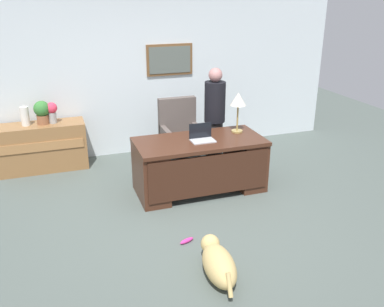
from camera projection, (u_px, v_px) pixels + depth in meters
The scene contains 13 objects.
ground_plane at pixel (190, 219), 5.24m from camera, with size 12.00×12.00×0.00m, color #4C5651.
back_wall at pixel (141, 74), 7.04m from camera, with size 7.00×0.16×2.70m.
desk at pixel (200, 164), 5.84m from camera, with size 1.76×0.85×0.75m.
credenza at pixel (43, 147), 6.57m from camera, with size 1.32×0.50×0.74m.
armchair at pixel (180, 137), 6.65m from camera, with size 0.60×0.59×1.09m.
person_standing at pixel (215, 118), 6.50m from camera, with size 0.32×0.32×1.58m.
dog_lying at pixel (218, 263), 4.14m from camera, with size 0.36×0.82×0.30m.
laptop at pixel (202, 136), 5.70m from camera, with size 0.32×0.22×0.22m.
desk_lamp at pixel (238, 102), 5.90m from camera, with size 0.22×0.22×0.57m.
vase_with_flowers at pixel (52, 111), 6.43m from camera, with size 0.17×0.17×0.32m.
vase_empty at pixel (25, 116), 6.33m from camera, with size 0.13×0.13×0.29m, color silver.
potted_plant at pixel (42, 111), 6.39m from camera, with size 0.24×0.24×0.36m.
dog_toy_bone at pixel (187, 241), 4.74m from camera, with size 0.18×0.05×0.05m, color #D8338C.
Camera 1 is at (-1.47, -4.34, 2.67)m, focal length 39.38 mm.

